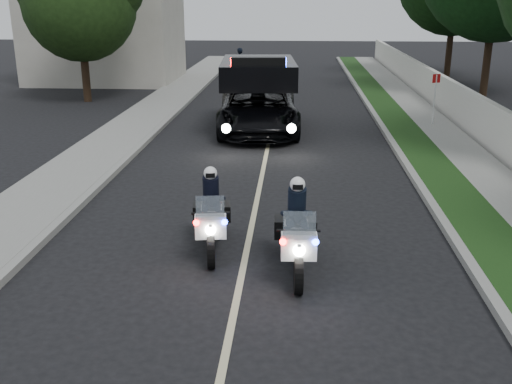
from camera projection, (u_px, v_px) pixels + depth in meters
ground at (234, 312)px, 9.27m from camera, size 120.00×120.00×0.00m
curb_right at (398, 152)px, 18.46m from camera, size 0.20×60.00×0.15m
grass_verge at (421, 153)px, 18.42m from camera, size 1.20×60.00×0.16m
sidewalk_right at (464, 153)px, 18.33m from camera, size 1.40×60.00×0.16m
property_wall at (500, 133)px, 18.06m from camera, size 0.22×60.00×1.50m
curb_left at (139, 148)px, 18.99m from camera, size 0.20×60.00×0.15m
sidewalk_left at (105, 147)px, 19.06m from camera, size 2.00×60.00×0.16m
building_far at (104, 19)px, 33.46m from camera, size 8.00×6.00×7.00m
lane_marking at (267, 152)px, 18.75m from camera, size 0.12×50.00×0.01m
police_moto_left at (212, 249)px, 11.58m from camera, size 0.91×2.00×1.64m
police_moto_right at (296, 270)px, 10.69m from camera, size 0.79×2.05×1.72m
police_suv at (258, 131)px, 21.75m from camera, size 3.22×6.25×2.95m
bicycle at (240, 83)px, 33.69m from camera, size 0.80×1.75×0.88m
cyclist at (240, 83)px, 33.69m from camera, size 0.65×0.43×1.78m
sign_post at (432, 128)px, 22.29m from camera, size 0.41×0.41×2.06m
tree_right_d at (483, 96)px, 29.26m from camera, size 8.65×8.65×11.87m
tree_right_e at (446, 78)px, 35.82m from camera, size 6.81×6.81×11.33m
tree_left_near at (88, 101)px, 27.90m from camera, size 6.05×6.05×8.46m
tree_left_far at (126, 80)px, 34.97m from camera, size 7.79×7.79×10.00m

